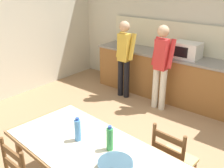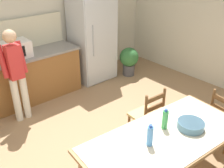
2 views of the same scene
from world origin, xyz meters
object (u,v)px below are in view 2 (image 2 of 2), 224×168
object	(u,v)px
refrigerator	(93,39)
chair_side_far_right	(147,116)
person_at_counter	(16,72)
potted_plant	(129,60)
serving_bowl	(191,125)
bottle_near_centre	(150,136)
bottle_off_centre	(165,119)
dining_table	(165,141)
microwave	(15,49)

from	to	relation	value
refrigerator	chair_side_far_right	world-z (taller)	refrigerator
person_at_counter	potted_plant	xyz separation A→B (m)	(2.67, 0.07, -0.52)
serving_bowl	bottle_near_centre	bearing A→B (deg)	168.52
potted_plant	bottle_off_centre	bearing A→B (deg)	-126.81
dining_table	chair_side_far_right	distance (m)	0.92
refrigerator	bottle_off_centre	world-z (taller)	refrigerator
dining_table	person_at_counter	world-z (taller)	person_at_counter
bottle_near_centre	chair_side_far_right	bearing A→B (deg)	42.08
refrigerator	bottle_near_centre	bearing A→B (deg)	-116.82
microwave	potted_plant	bearing A→B (deg)	-10.45
refrigerator	potted_plant	xyz separation A→B (m)	(0.71, -0.43, -0.54)
dining_table	bottle_off_centre	distance (m)	0.25
microwave	person_at_counter	size ratio (longest dim) A/B	0.31
bottle_off_centre	serving_bowl	bearing A→B (deg)	-41.37
dining_table	person_at_counter	bearing A→B (deg)	104.99
serving_bowl	chair_side_far_right	bearing A→B (deg)	78.12
bottle_near_centre	person_at_counter	xyz separation A→B (m)	(-0.43, 2.52, 0.02)
bottle_near_centre	bottle_off_centre	xyz separation A→B (m)	(0.36, 0.09, 0.00)
serving_bowl	potted_plant	distance (m)	3.20
dining_table	refrigerator	bearing A→B (deg)	67.27
bottle_near_centre	chair_side_far_right	distance (m)	1.13
chair_side_far_right	microwave	bearing A→B (deg)	-63.81
microwave	chair_side_far_right	distance (m)	2.61
refrigerator	chair_side_far_right	distance (m)	2.49
potted_plant	chair_side_far_right	bearing A→B (deg)	-127.74
bottle_near_centre	potted_plant	size ratio (longest dim) A/B	0.40
serving_bowl	person_at_counter	distance (m)	2.84
refrigerator	dining_table	distance (m)	3.31
refrigerator	person_at_counter	distance (m)	2.02
bottle_off_centre	chair_side_far_right	bearing A→B (deg)	56.21
dining_table	bottle_near_centre	xyz separation A→B (m)	(-0.25, 0.02, 0.20)
chair_side_far_right	dining_table	bearing A→B (deg)	58.10
bottle_near_centre	bottle_off_centre	distance (m)	0.37
bottle_off_centre	person_at_counter	world-z (taller)	person_at_counter
refrigerator	person_at_counter	bearing A→B (deg)	-165.66
refrigerator	chair_side_far_right	bearing A→B (deg)	-108.00
refrigerator	potted_plant	distance (m)	0.99
microwave	person_at_counter	xyz separation A→B (m)	(-0.24, -0.52, -0.19)
serving_bowl	potted_plant	world-z (taller)	serving_bowl
dining_table	chair_side_far_right	bearing A→B (deg)	54.13
bottle_near_centre	person_at_counter	size ratio (longest dim) A/B	0.17
serving_bowl	person_at_counter	world-z (taller)	person_at_counter
refrigerator	microwave	xyz separation A→B (m)	(-1.71, 0.02, 0.16)
microwave	chair_side_far_right	xyz separation A→B (m)	(0.96, -2.34, -0.64)
refrigerator	microwave	distance (m)	1.72
bottle_off_centre	chair_side_far_right	size ratio (longest dim) A/B	0.30
bottle_off_centre	serving_bowl	distance (m)	0.32
bottle_off_centre	chair_side_far_right	distance (m)	0.86
bottle_near_centre	bottle_off_centre	bearing A→B (deg)	13.39
dining_table	potted_plant	world-z (taller)	dining_table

